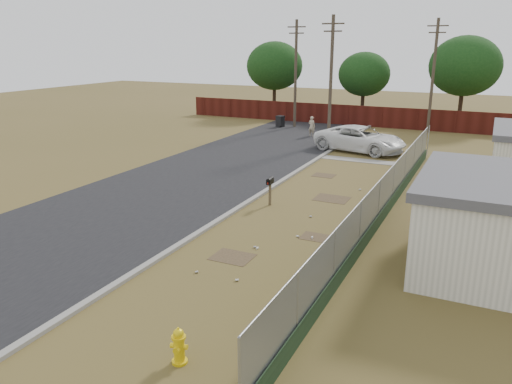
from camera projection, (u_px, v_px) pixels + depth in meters
The scene contains 12 objects.
ground at pixel (304, 217), 21.30m from camera, with size 120.00×120.00×0.00m, color brown.
street at pixel (247, 162), 31.04m from camera, with size 15.10×60.00×0.12m.
chainlink_fence at pixel (384, 202), 20.67m from camera, with size 0.10×27.06×2.02m.
privacy_fence at pixel (338, 114), 45.12m from camera, with size 30.00×0.12×1.80m, color #42130E.
utility_poles at pixel (353, 75), 39.33m from camera, with size 12.60×8.24×9.00m.
horizon_trees at pixel (417, 75), 39.99m from camera, with size 33.32×31.94×7.78m.
fire_hydrant at pixel (179, 346), 11.47m from camera, with size 0.45×0.45×0.93m.
mailbox at pixel (270, 183), 22.55m from camera, with size 0.23×0.57×1.31m.
pickup_truck at pixel (360, 139), 33.93m from camera, with size 2.84×6.16×1.71m, color white.
pedestrian at pixel (312, 126), 39.38m from camera, with size 0.58×0.38×1.60m, color tan.
trash_bin at pixel (280, 121), 43.86m from camera, with size 0.78×0.84×0.98m.
scattered_litter at pixel (285, 237), 19.00m from camera, with size 2.54×11.70×0.07m.
Camera 1 is at (6.79, -19.02, 7.14)m, focal length 35.00 mm.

